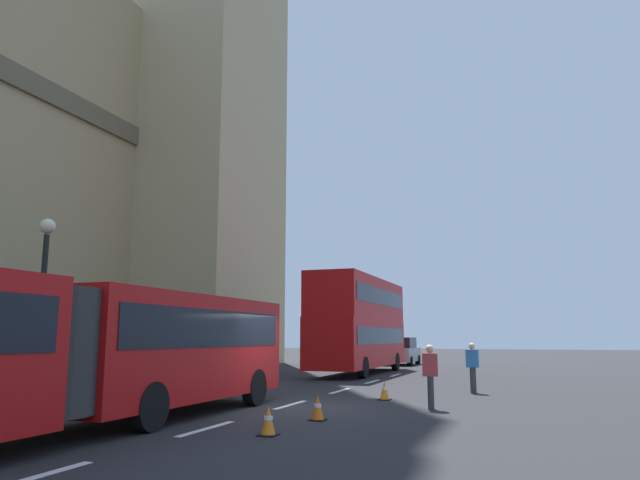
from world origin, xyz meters
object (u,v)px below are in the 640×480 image
Objects in this scene: traffic_cone_west at (268,421)px; traffic_cone_east at (384,390)px; traffic_cone_middle at (318,408)px; pedestrian_by_kerb at (473,366)px; articulated_bus at (33,345)px; double_decker_bus at (360,321)px; sedan_lead at (402,351)px; street_lamp at (42,295)px; pedestrian_near_cones at (430,374)px.

traffic_cone_west is 7.17m from traffic_cone_east.
pedestrian_by_kerb is at bearing -19.13° from traffic_cone_middle.
double_decker_bus is at bearing 0.01° from articulated_bus.
street_lamp is (-27.18, 4.65, 2.14)m from sedan_lead.
traffic_cone_middle is at bearing -172.38° from sedan_lead.
traffic_cone_west is at bearing -55.54° from articulated_bus.
street_lamp reaches higher than traffic_cone_middle.
articulated_bus reaches higher than traffic_cone_middle.
pedestrian_by_kerb reaches higher than traffic_cone_west.
pedestrian_near_cones is at bearing -73.80° from street_lamp.
pedestrian_by_kerb is (-9.02, -6.54, -1.80)m from double_decker_bus.
sedan_lead is at bearing 13.41° from pedestrian_near_cones.
pedestrian_near_cones is at bearing -35.89° from traffic_cone_middle.
double_decker_bus is 6.38× the size of pedestrian_by_kerb.
articulated_bus reaches higher than pedestrian_by_kerb.
double_decker_bus reaches higher than pedestrian_by_kerb.
articulated_bus is 28.57× the size of traffic_cone_middle.
traffic_cone_middle is 0.11× the size of street_lamp.
double_decker_bus is at bearing -14.76° from street_lamp.
street_lamp is 13.85m from pedestrian_by_kerb.
street_lamp is (-0.07, 8.27, 2.77)m from traffic_cone_middle.
traffic_cone_middle is (-17.02, -3.77, -2.43)m from double_decker_bus.
traffic_cone_east is 0.11× the size of street_lamp.
double_decker_bus is 17.69m from street_lamp.
articulated_bus reaches higher than sedan_lead.
articulated_bus is 3.77× the size of sedan_lead.
traffic_cone_west is at bearing 156.00° from pedestrian_near_cones.
street_lamp reaches higher than articulated_bus.
double_decker_bus is at bearing 18.98° from traffic_cone_east.
articulated_bus is 21.78m from double_decker_bus.
articulated_bus is 9.72m from pedestrian_near_cones.
double_decker_bus reaches higher than traffic_cone_east.
traffic_cone_east is at bearing -161.02° from double_decker_bus.
traffic_cone_east is at bearing -4.97° from traffic_cone_west.
traffic_cone_middle is 8.49m from pedestrian_by_kerb.
pedestrian_near_cones is (-1.90, -1.71, 0.63)m from traffic_cone_east.
traffic_cone_middle is at bearing -89.48° from street_lamp.
double_decker_bus reaches higher than traffic_cone_middle.
articulated_bus is at bearing 124.46° from traffic_cone_west.
double_decker_bus is 11.29m from pedestrian_by_kerb.
street_lamp reaches higher than pedestrian_by_kerb.
double_decker_bus is 18.60× the size of traffic_cone_west.
pedestrian_near_cones is (7.68, -5.90, -0.83)m from articulated_bus.
articulated_bus is 28.57× the size of traffic_cone_west.
traffic_cone_west is 8.82m from street_lamp.
traffic_cone_east is at bearing -23.59° from articulated_bus.
sedan_lead is at bearing 6.65° from traffic_cone_west.
pedestrian_near_cones is at bearing -137.99° from traffic_cone_east.
pedestrian_by_kerb is (-19.10, -6.40, -0.00)m from sedan_lead.
articulated_bus is 6.62m from street_lamp.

